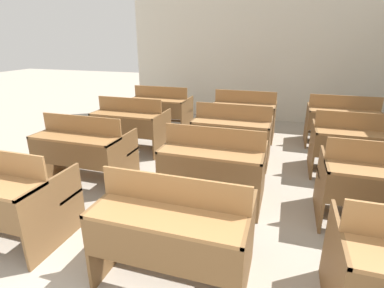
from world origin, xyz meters
name	(u,v)px	position (x,y,z in m)	size (l,w,h in m)	color
wall_back	(256,59)	(0.00, 6.70, 1.40)	(5.96, 0.06, 2.80)	beige
bench_front_left	(1,194)	(-1.74, 1.32, 0.47)	(1.16, 0.77, 0.92)	brown
bench_front_center	(174,229)	(0.02, 1.30, 0.47)	(1.16, 0.77, 0.92)	brown
bench_second_left	(84,149)	(-1.75, 2.60, 0.47)	(1.16, 0.77, 0.92)	brown
bench_second_center	(213,165)	(0.02, 2.61, 0.47)	(1.16, 0.77, 0.92)	brown
bench_second_right	(383,185)	(1.77, 2.62, 0.47)	(1.16, 0.77, 0.92)	brown
bench_third_left	(131,124)	(-1.75, 3.88, 0.47)	(1.16, 0.77, 0.92)	brown
bench_third_center	(232,133)	(0.01, 3.89, 0.47)	(1.16, 0.77, 0.92)	brown
bench_third_right	(357,145)	(1.76, 3.88, 0.47)	(1.16, 0.77, 0.92)	brown
bench_back_left	(161,108)	(-1.73, 5.16, 0.47)	(1.16, 0.77, 0.92)	brown
bench_back_center	(244,114)	(0.01, 5.17, 0.47)	(1.16, 0.77, 0.92)	brown
bench_back_right	(342,121)	(1.74, 5.19, 0.47)	(1.16, 0.77, 0.92)	brown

